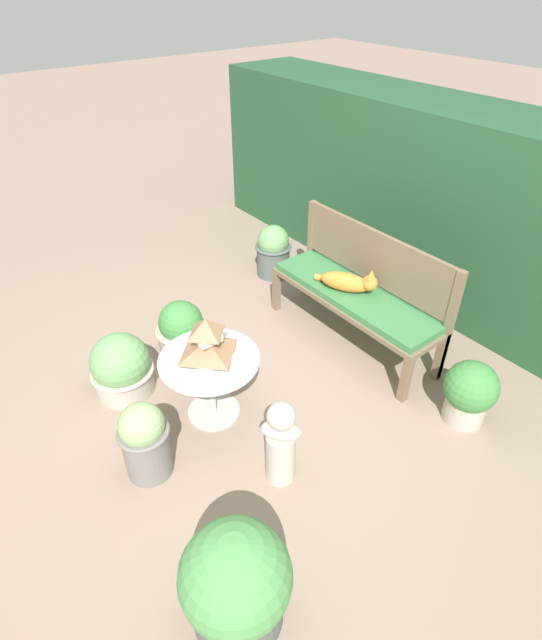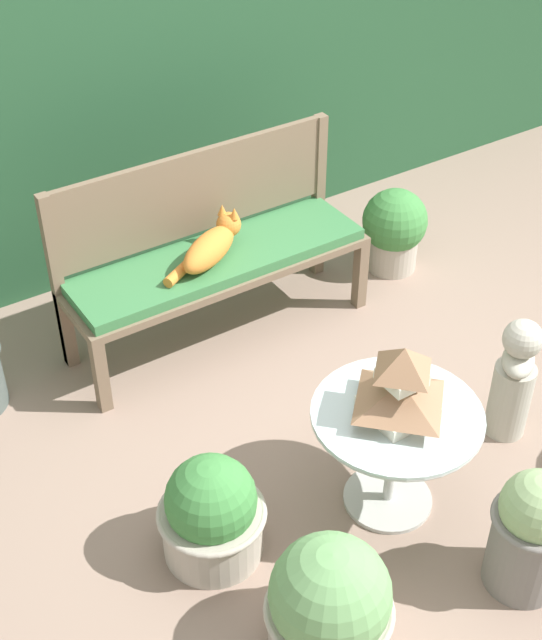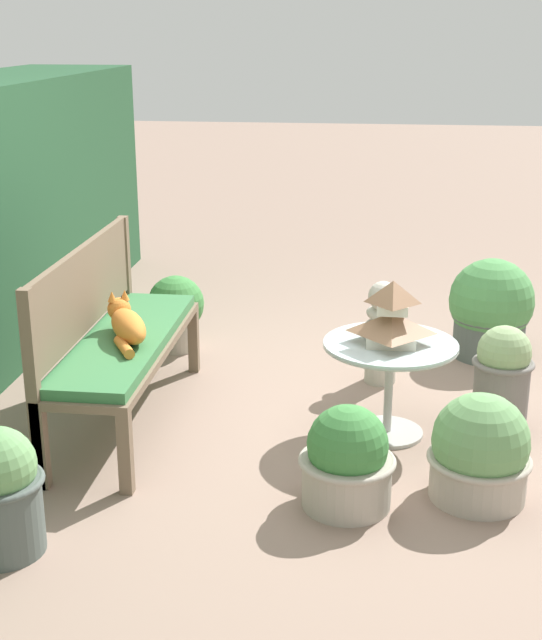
{
  "view_description": "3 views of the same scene",
  "coord_description": "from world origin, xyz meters",
  "px_view_note": "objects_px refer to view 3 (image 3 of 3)",
  "views": [
    {
      "loc": [
        2.07,
        -1.57,
        2.69
      ],
      "look_at": [
        -0.3,
        0.27,
        0.51
      ],
      "focal_mm": 28.0,
      "sensor_mm": 36.0,
      "label": 1
    },
    {
      "loc": [
        -2.01,
        -2.2,
        2.93
      ],
      "look_at": [
        -0.37,
        0.33,
        0.61
      ],
      "focal_mm": 50.0,
      "sensor_mm": 36.0,
      "label": 2
    },
    {
      "loc": [
        -4.51,
        -0.25,
        2.06
      ],
      "look_at": [
        -0.16,
        0.28,
        0.59
      ],
      "focal_mm": 50.0,
      "sensor_mm": 36.0,
      "label": 3
    }
  ],
  "objects_px": {
    "garden_bench": "(126,348)",
    "potted_plant_bench_right": "(347,461)",
    "potted_plant_table_near": "(502,376)",
    "patio_table": "(390,362)",
    "garden_bust": "(382,333)",
    "potted_plant_path_edge": "(176,312)",
    "potted_plant_table_far": "(491,310)",
    "pagoda_birdhouse": "(392,317)",
    "cat": "(126,324)",
    "potted_plant_bench_left": "(480,453)"
  },
  "relations": [
    {
      "from": "garden_bench",
      "to": "patio_table",
      "type": "bearing_deg",
      "value": -89.7
    },
    {
      "from": "cat",
      "to": "potted_plant_bench_right",
      "type": "xyz_separation_m",
      "value": [
        -0.7,
        -1.18,
        -0.36
      ]
    },
    {
      "from": "potted_plant_bench_left",
      "to": "patio_table",
      "type": "bearing_deg",
      "value": 33.55
    },
    {
      "from": "potted_plant_path_edge",
      "to": "potted_plant_bench_right",
      "type": "relative_size",
      "value": 1.04
    },
    {
      "from": "potted_plant_table_far",
      "to": "potted_plant_path_edge",
      "type": "bearing_deg",
      "value": 93.07
    },
    {
      "from": "potted_plant_bench_left",
      "to": "potted_plant_path_edge",
      "type": "relative_size",
      "value": 1.01
    },
    {
      "from": "potted_plant_table_near",
      "to": "cat",
      "type": "bearing_deg",
      "value": 96.78
    },
    {
      "from": "cat",
      "to": "potted_plant_bench_right",
      "type": "relative_size",
      "value": 1.09
    },
    {
      "from": "pagoda_birdhouse",
      "to": "potted_plant_path_edge",
      "type": "relative_size",
      "value": 0.67
    },
    {
      "from": "potted_plant_bench_left",
      "to": "potted_plant_bench_right",
      "type": "height_order",
      "value": "potted_plant_bench_left"
    },
    {
      "from": "potted_plant_bench_left",
      "to": "potted_plant_path_edge",
      "type": "distance_m",
      "value": 2.51
    },
    {
      "from": "garden_bench",
      "to": "potted_plant_path_edge",
      "type": "xyz_separation_m",
      "value": [
        1.15,
        -0.0,
        -0.17
      ]
    },
    {
      "from": "cat",
      "to": "potted_plant_table_near",
      "type": "height_order",
      "value": "cat"
    },
    {
      "from": "garden_bench",
      "to": "patio_table",
      "type": "distance_m",
      "value": 1.39
    },
    {
      "from": "pagoda_birdhouse",
      "to": "potted_plant_bench_left",
      "type": "xyz_separation_m",
      "value": [
        -0.61,
        -0.41,
        -0.43
      ]
    },
    {
      "from": "garden_bust",
      "to": "potted_plant_bench_right",
      "type": "relative_size",
      "value": 1.32
    },
    {
      "from": "potted_plant_bench_right",
      "to": "pagoda_birdhouse",
      "type": "bearing_deg",
      "value": -13.66
    },
    {
      "from": "pagoda_birdhouse",
      "to": "potted_plant_bench_left",
      "type": "relative_size",
      "value": 0.67
    },
    {
      "from": "garden_bench",
      "to": "potted_plant_path_edge",
      "type": "distance_m",
      "value": 1.16
    },
    {
      "from": "potted_plant_table_near",
      "to": "potted_plant_bench_right",
      "type": "relative_size",
      "value": 1.18
    },
    {
      "from": "patio_table",
      "to": "pagoda_birdhouse",
      "type": "relative_size",
      "value": 2.07
    },
    {
      "from": "potted_plant_bench_right",
      "to": "potted_plant_path_edge",
      "type": "bearing_deg",
      "value": 32.34
    },
    {
      "from": "pagoda_birdhouse",
      "to": "garden_bust",
      "type": "bearing_deg",
      "value": 3.25
    },
    {
      "from": "garden_bench",
      "to": "potted_plant_table_far",
      "type": "distance_m",
      "value": 2.4
    },
    {
      "from": "garden_bust",
      "to": "potted_plant_table_far",
      "type": "relative_size",
      "value": 0.97
    },
    {
      "from": "garden_bench",
      "to": "potted_plant_bench_left",
      "type": "relative_size",
      "value": 3.16
    },
    {
      "from": "garden_bench",
      "to": "potted_plant_bench_left",
      "type": "bearing_deg",
      "value": -108.65
    },
    {
      "from": "potted_plant_table_near",
      "to": "potted_plant_path_edge",
      "type": "distance_m",
      "value": 2.2
    },
    {
      "from": "garden_bench",
      "to": "potted_plant_bench_right",
      "type": "height_order",
      "value": "garden_bench"
    },
    {
      "from": "potted_plant_path_edge",
      "to": "potted_plant_table_near",
      "type": "bearing_deg",
      "value": -116.04
    },
    {
      "from": "patio_table",
      "to": "potted_plant_bench_left",
      "type": "relative_size",
      "value": 1.38
    },
    {
      "from": "patio_table",
      "to": "potted_plant_bench_right",
      "type": "height_order",
      "value": "patio_table"
    },
    {
      "from": "pagoda_birdhouse",
      "to": "potted_plant_bench_right",
      "type": "xyz_separation_m",
      "value": [
        -0.75,
        0.18,
        -0.43
      ]
    },
    {
      "from": "garden_bench",
      "to": "cat",
      "type": "xyz_separation_m",
      "value": [
        -0.05,
        -0.02,
        0.15
      ]
    },
    {
      "from": "potted_plant_table_far",
      "to": "potted_plant_bench_left",
      "type": "bearing_deg",
      "value": 172.53
    },
    {
      "from": "garden_bust",
      "to": "potted_plant_path_edge",
      "type": "xyz_separation_m",
      "value": [
        0.42,
        1.34,
        -0.05
      ]
    },
    {
      "from": "pagoda_birdhouse",
      "to": "potted_plant_table_near",
      "type": "height_order",
      "value": "pagoda_birdhouse"
    },
    {
      "from": "cat",
      "to": "potted_plant_bench_right",
      "type": "height_order",
      "value": "cat"
    },
    {
      "from": "cat",
      "to": "garden_bust",
      "type": "xyz_separation_m",
      "value": [
        0.78,
        -1.32,
        -0.26
      ]
    },
    {
      "from": "potted_plant_table_near",
      "to": "potted_plant_bench_left",
      "type": "bearing_deg",
      "value": 166.55
    },
    {
      "from": "pagoda_birdhouse",
      "to": "potted_plant_bench_left",
      "type": "height_order",
      "value": "pagoda_birdhouse"
    },
    {
      "from": "potted_plant_table_near",
      "to": "potted_plant_table_far",
      "type": "bearing_deg",
      "value": -2.97
    },
    {
      "from": "potted_plant_table_far",
      "to": "potted_plant_table_near",
      "type": "distance_m",
      "value": 1.08
    },
    {
      "from": "potted_plant_table_far",
      "to": "potted_plant_bench_left",
      "type": "distance_m",
      "value": 1.88
    },
    {
      "from": "patio_table",
      "to": "potted_plant_table_near",
      "type": "height_order",
      "value": "potted_plant_table_near"
    },
    {
      "from": "potted_plant_table_near",
      "to": "potted_plant_bench_left",
      "type": "xyz_separation_m",
      "value": [
        -0.79,
        0.19,
        -0.06
      ]
    },
    {
      "from": "potted_plant_table_far",
      "to": "potted_plant_table_near",
      "type": "relative_size",
      "value": 1.15
    },
    {
      "from": "patio_table",
      "to": "potted_plant_table_near",
      "type": "xyz_separation_m",
      "value": [
        0.18,
        -0.59,
        -0.12
      ]
    },
    {
      "from": "patio_table",
      "to": "potted_plant_table_near",
      "type": "relative_size",
      "value": 1.23
    },
    {
      "from": "pagoda_birdhouse",
      "to": "potted_plant_table_far",
      "type": "relative_size",
      "value": 0.52
    }
  ]
}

